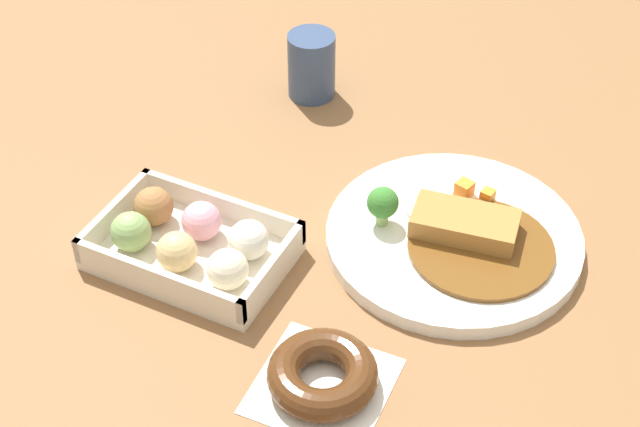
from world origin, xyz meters
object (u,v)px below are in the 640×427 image
Objects in this scene: curry_plate at (455,236)px; chocolate_ring_donut at (323,375)px; coffee_mug at (311,65)px; donut_box at (191,243)px.

curry_plate reaches higher than chocolate_ring_donut.
curry_plate is 2.17× the size of chocolate_ring_donut.
chocolate_ring_donut is 1.47× the size of coffee_mug.
curry_plate is 0.25m from chocolate_ring_donut.
donut_box is at bearing -85.67° from coffee_mug.
donut_box is at bearing -149.31° from curry_plate.
donut_box is 2.35× the size of coffee_mug.
curry_plate is 3.20× the size of coffee_mug.
curry_plate is at bearing 30.69° from donut_box.
chocolate_ring_donut is (-0.04, -0.25, 0.00)m from curry_plate.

